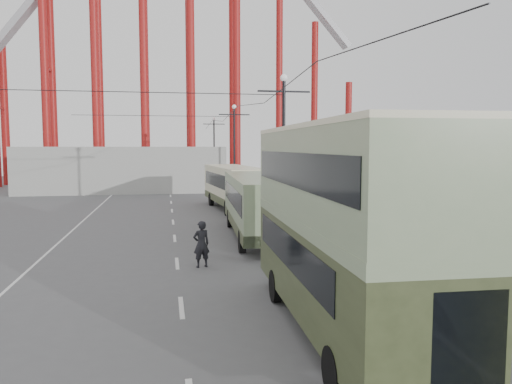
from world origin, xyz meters
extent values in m
plane|color=#515154|center=(0.00, 0.00, 0.00)|extent=(160.00, 160.00, 0.00)
cube|color=silver|center=(-1.00, 19.00, 0.01)|extent=(0.15, 82.00, 0.01)
cube|color=silver|center=(5.40, 20.00, 0.01)|extent=(0.12, 120.00, 0.01)
cube|color=silver|center=(-7.00, 20.00, 0.01)|extent=(0.12, 120.00, 0.01)
cylinder|color=black|center=(5.60, 18.00, 4.50)|extent=(0.20, 0.20, 9.00)
cylinder|color=black|center=(5.60, 18.00, 0.25)|extent=(0.44, 0.44, 0.50)
cube|color=black|center=(5.60, 18.00, 8.30)|extent=(3.20, 0.10, 0.10)
sphere|color=white|center=(5.60, 18.00, 9.10)|extent=(0.44, 0.44, 0.44)
cylinder|color=black|center=(5.60, 40.00, 4.50)|extent=(0.20, 0.20, 9.00)
cylinder|color=black|center=(5.60, 40.00, 0.25)|extent=(0.44, 0.44, 0.50)
cube|color=black|center=(5.60, 40.00, 8.30)|extent=(3.20, 0.10, 0.10)
sphere|color=white|center=(5.60, 40.00, 9.10)|extent=(0.44, 0.44, 0.44)
cylinder|color=black|center=(5.60, 62.00, 4.50)|extent=(0.20, 0.20, 9.00)
cylinder|color=black|center=(5.60, 62.00, 0.25)|extent=(0.44, 0.44, 0.50)
cube|color=black|center=(5.60, 62.00, 8.30)|extent=(3.20, 0.10, 0.10)
sphere|color=white|center=(5.60, 62.00, 9.10)|extent=(0.44, 0.44, 0.44)
cylinder|color=maroon|center=(-22.00, 59.00, 9.00)|extent=(1.00, 1.00, 18.00)
cylinder|color=maroon|center=(-16.00, 55.00, 13.50)|extent=(1.00, 1.00, 27.00)
cylinder|color=maroon|center=(-16.00, 59.00, 13.50)|extent=(1.00, 1.00, 27.00)
cylinder|color=maroon|center=(-10.00, 55.00, 18.00)|extent=(1.00, 1.00, 36.00)
cylinder|color=maroon|center=(-10.00, 59.00, 18.00)|extent=(1.00, 1.00, 36.00)
cylinder|color=maroon|center=(-4.00, 55.00, 22.50)|extent=(1.00, 1.00, 45.00)
cylinder|color=maroon|center=(-4.00, 59.00, 22.50)|extent=(1.00, 1.00, 45.00)
cylinder|color=maroon|center=(14.00, 56.00, 15.00)|extent=(0.90, 0.90, 30.00)
cylinder|color=maroon|center=(19.00, 56.00, 11.00)|extent=(0.90, 0.90, 22.00)
cylinder|color=maroon|center=(24.00, 56.00, 7.00)|extent=(0.90, 0.90, 14.00)
cube|color=#9E9FA3|center=(19.00, 56.00, 24.00)|extent=(9.89, 2.00, 10.87)
cube|color=#A0A09B|center=(-6.00, 47.00, 2.50)|extent=(22.00, 10.00, 5.00)
cube|color=#323A1F|center=(3.14, 1.10, 1.72)|extent=(2.88, 10.48, 2.29)
cube|color=black|center=(3.14, 1.10, 2.19)|extent=(2.86, 8.40, 0.94)
cube|color=gray|center=(3.14, 1.10, 3.02)|extent=(2.90, 10.48, 0.31)
cube|color=gray|center=(3.14, 1.10, 4.32)|extent=(2.88, 10.48, 2.29)
cube|color=black|center=(3.14, 1.10, 4.43)|extent=(2.90, 9.85, 0.89)
cube|color=beige|center=(3.14, 1.10, 5.53)|extent=(2.90, 10.48, 0.12)
cylinder|color=black|center=(2.04, 4.04, 0.52)|extent=(0.32, 1.05, 1.04)
cylinder|color=black|center=(4.39, 3.98, 0.52)|extent=(0.32, 1.05, 1.04)
cylinder|color=black|center=(1.87, -2.20, 0.52)|extent=(0.32, 1.05, 1.04)
cylinder|color=black|center=(4.22, -2.26, 0.52)|extent=(0.32, 1.05, 1.04)
cube|color=gray|center=(3.52, 15.57, 1.90)|extent=(3.33, 12.09, 2.61)
cube|color=black|center=(3.52, 15.57, 2.34)|extent=(3.30, 10.79, 1.03)
cube|color=#323A1F|center=(3.52, 15.57, 0.87)|extent=(3.36, 12.09, 0.54)
cube|color=gray|center=(3.52, 15.57, 3.30)|extent=(3.35, 12.09, 0.17)
cylinder|color=black|center=(2.46, 19.00, 0.54)|extent=(0.36, 1.10, 1.09)
cylinder|color=black|center=(4.92, 18.87, 0.54)|extent=(0.36, 1.10, 1.09)
cylinder|color=black|center=(2.09, 11.83, 0.54)|extent=(0.36, 1.10, 1.09)
cylinder|color=black|center=(4.55, 11.71, 0.54)|extent=(0.36, 1.10, 1.09)
cube|color=beige|center=(3.87, 27.96, 1.94)|extent=(3.72, 11.26, 2.66)
cube|color=black|center=(3.87, 27.96, 2.38)|extent=(3.64, 9.94, 1.05)
cube|color=#323A1F|center=(3.87, 27.96, 0.89)|extent=(3.75, 11.27, 0.55)
cube|color=beige|center=(3.87, 27.96, 3.35)|extent=(3.74, 11.27, 0.18)
cylinder|color=black|center=(2.37, 30.72, 0.55)|extent=(0.41, 1.13, 1.11)
cylinder|color=black|center=(4.87, 30.94, 0.55)|extent=(0.41, 1.13, 1.11)
cylinder|color=black|center=(2.91, 24.55, 0.55)|extent=(0.41, 1.13, 1.11)
cylinder|color=black|center=(5.41, 24.76, 0.55)|extent=(0.41, 1.13, 1.11)
imported|color=black|center=(-0.01, 9.15, 0.98)|extent=(0.82, 0.65, 1.95)
camera|label=1|loc=(-1.40, -11.37, 5.02)|focal=35.00mm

